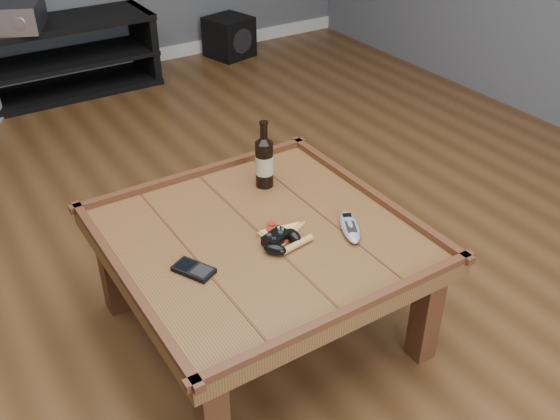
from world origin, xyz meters
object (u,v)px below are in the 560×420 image
coffee_table (261,248)px  beer_bottle (264,161)px  pizza_slice (282,236)px  remote_control (350,227)px  subwoofer (229,37)px  smartphone (194,269)px  game_controller (281,240)px  av_receiver (2,15)px  media_console (51,60)px

coffee_table → beer_bottle: beer_bottle is taller
pizza_slice → remote_control: bearing=-30.2°
subwoofer → remote_control: bearing=-124.5°
smartphone → subwoofer: 3.33m
game_controller → pizza_slice: (0.03, 0.03, -0.01)m
coffee_table → subwoofer: size_ratio=2.77×
pizza_slice → remote_control: (0.22, -0.09, 0.01)m
av_receiver → pizza_slice: bearing=-60.5°
remote_control → smartphone: bearing=-161.6°
subwoofer → game_controller: bearing=-129.1°
smartphone → subwoofer: smartphone is taller
media_console → remote_control: bearing=-84.6°
coffee_table → pizza_slice: bearing=-48.1°
game_controller → av_receiver: av_receiver is taller
beer_bottle → av_receiver: bearing=99.8°
subwoofer → av_receiver: bearing=168.1°
game_controller → av_receiver: (-0.27, 2.84, 0.11)m
coffee_table → remote_control: (0.27, -0.15, 0.07)m
media_console → game_controller: media_console is taller
game_controller → smartphone: (-0.31, 0.03, -0.01)m
beer_bottle → game_controller: 0.41m
beer_bottle → remote_control: beer_bottle is taller
coffee_table → smartphone: bearing=-167.5°
coffee_table → remote_control: size_ratio=5.05×
beer_bottle → av_receiver: 2.51m
pizza_slice → subwoofer: 3.17m
beer_bottle → smartphone: size_ratio=1.81×
media_console → av_receiver: (-0.24, -0.01, 0.34)m
remote_control → game_controller: bearing=-165.0°
coffee_table → media_console: media_console is taller
beer_bottle → remote_control: bearing=-77.9°
game_controller → smartphone: game_controller is taller
media_console → remote_control: (0.27, -2.90, 0.22)m
remote_control → pizza_slice: bearing=-174.7°
smartphone → beer_bottle: bearing=8.7°
media_console → pizza_slice: 2.82m
media_console → beer_bottle: beer_bottle is taller
subwoofer → smartphone: bearing=-134.1°
media_console → game_controller: bearing=-89.5°
coffee_table → remote_control: remote_control is taller
subwoofer → media_console: bearing=168.2°
pizza_slice → av_receiver: bearing=87.5°
coffee_table → smartphone: size_ratio=6.88×
coffee_table → av_receiver: av_receiver is taller
game_controller → remote_control: 0.26m
remote_control → av_receiver: av_receiver is taller
remote_control → av_receiver: (-0.52, 2.89, 0.12)m
coffee_table → smartphone: coffee_table is taller
pizza_slice → smartphone: pizza_slice is taller
coffee_table → subwoofer: 3.13m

